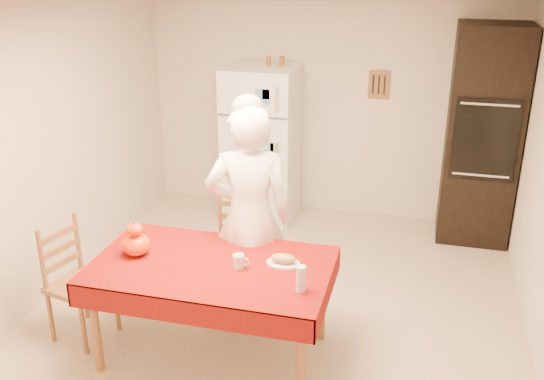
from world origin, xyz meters
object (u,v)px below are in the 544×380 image
(dining_table, at_px, (212,273))
(bread_plate, at_px, (283,263))
(refrigerator, at_px, (262,144))
(oven_cabinet, at_px, (482,136))
(coffee_mug, at_px, (239,261))
(wine_glass, at_px, (301,278))
(chair_far, at_px, (242,244))
(pumpkin_lower, at_px, (136,245))
(chair_left, at_px, (74,276))
(seated_woman, at_px, (249,219))

(dining_table, relative_size, bread_plate, 7.08)
(refrigerator, distance_m, oven_cabinet, 2.29)
(refrigerator, height_order, coffee_mug, refrigerator)
(oven_cabinet, height_order, wine_glass, oven_cabinet)
(chair_far, xyz_separation_m, wine_glass, (0.73, -1.03, 0.34))
(oven_cabinet, relative_size, pumpkin_lower, 10.52)
(pumpkin_lower, bearing_deg, coffee_mug, -0.26)
(pumpkin_lower, bearing_deg, refrigerator, 84.57)
(coffee_mug, bearing_deg, pumpkin_lower, 179.74)
(refrigerator, relative_size, wine_glass, 9.66)
(dining_table, xyz_separation_m, pumpkin_lower, (-0.58, 0.00, 0.15))
(chair_far, xyz_separation_m, bread_plate, (0.53, -0.72, 0.26))
(coffee_mug, bearing_deg, chair_left, -179.29)
(refrigerator, xyz_separation_m, coffee_mug, (0.54, -2.55, -0.04))
(chair_left, bearing_deg, dining_table, -75.32)
(oven_cabinet, relative_size, dining_table, 1.29)
(chair_far, distance_m, wine_glass, 1.30)
(chair_far, bearing_deg, oven_cabinet, 23.31)
(chair_left, bearing_deg, seated_woman, -54.23)
(chair_far, relative_size, wine_glass, 5.40)
(oven_cabinet, height_order, bread_plate, oven_cabinet)
(refrigerator, height_order, chair_far, refrigerator)
(chair_left, distance_m, bread_plate, 1.65)
(coffee_mug, distance_m, pumpkin_lower, 0.78)
(bread_plate, bearing_deg, refrigerator, 108.93)
(wine_glass, bearing_deg, seated_woman, 129.21)
(pumpkin_lower, relative_size, wine_glass, 1.19)
(wine_glass, bearing_deg, coffee_mug, 159.10)
(refrigerator, xyz_separation_m, bread_plate, (0.83, -2.43, -0.08))
(seated_woman, height_order, bread_plate, seated_woman)
(refrigerator, xyz_separation_m, oven_cabinet, (2.28, 0.05, 0.25))
(refrigerator, height_order, chair_left, refrigerator)
(seated_woman, bearing_deg, wine_glass, 114.99)
(pumpkin_lower, height_order, wine_glass, wine_glass)
(refrigerator, height_order, dining_table, refrigerator)
(dining_table, relative_size, pumpkin_lower, 8.13)
(chair_left, distance_m, coffee_mug, 1.36)
(coffee_mug, relative_size, pumpkin_lower, 0.48)
(seated_woman, relative_size, coffee_mug, 18.26)
(chair_far, bearing_deg, bread_plate, -71.61)
(oven_cabinet, xyz_separation_m, coffee_mug, (-1.74, -2.60, -0.29))
(bread_plate, bearing_deg, coffee_mug, -157.53)
(refrigerator, bearing_deg, bread_plate, -71.07)
(chair_far, distance_m, bread_plate, 0.93)
(wine_glass, bearing_deg, pumpkin_lower, 171.52)
(chair_far, height_order, pumpkin_lower, chair_far)
(coffee_mug, bearing_deg, seated_woman, 97.70)
(seated_woman, xyz_separation_m, bread_plate, (0.36, -0.37, -0.14))
(refrigerator, height_order, bread_plate, refrigerator)
(seated_woman, bearing_deg, chair_far, -77.57)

